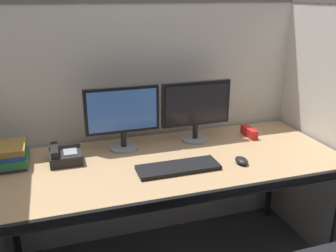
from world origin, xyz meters
name	(u,v)px	position (x,y,z in m)	size (l,w,h in m)	color
cubicle_partition_rear	(150,125)	(0.00, 0.74, 0.79)	(2.21, 0.06, 1.57)	beige
cubicle_partition_right	(334,138)	(0.99, 0.20, 0.79)	(0.06, 1.41, 1.57)	beige
desk	(171,169)	(0.00, 0.29, 0.69)	(1.90, 0.80, 0.74)	tan
monitor_left	(122,114)	(-0.22, 0.53, 0.96)	(0.43, 0.17, 0.37)	gray
monitor_right	(196,107)	(0.23, 0.53, 0.96)	(0.43, 0.17, 0.37)	gray
keyboard_main	(178,168)	(0.00, 0.17, 0.75)	(0.43, 0.15, 0.02)	black
computer_mouse	(241,161)	(0.35, 0.14, 0.76)	(0.06, 0.10, 0.04)	black
red_stapler	(249,132)	(0.59, 0.49, 0.77)	(0.04, 0.15, 0.06)	red
book_stack	(12,155)	(-0.82, 0.49, 0.80)	(0.16, 0.22, 0.11)	#4C3366
desk_phone	(65,156)	(-0.56, 0.46, 0.77)	(0.17, 0.19, 0.09)	black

